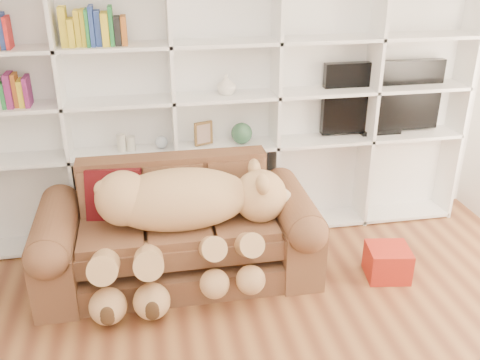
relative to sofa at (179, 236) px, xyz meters
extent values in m
cube|color=white|center=(0.49, 0.82, 1.01)|extent=(5.00, 0.02, 2.70)
cube|color=white|center=(0.49, 0.78, 0.86)|extent=(4.40, 0.03, 2.40)
cube|color=white|center=(-0.83, 0.62, 0.86)|extent=(0.03, 0.35, 2.40)
cube|color=white|center=(0.05, 0.62, 0.86)|extent=(0.03, 0.35, 2.40)
cube|color=white|center=(0.93, 0.62, 0.86)|extent=(0.03, 0.35, 2.40)
cube|color=white|center=(1.81, 0.62, 0.86)|extent=(0.03, 0.35, 2.40)
cube|color=white|center=(2.69, 0.62, 0.86)|extent=(0.03, 0.35, 2.40)
cube|color=white|center=(0.49, 0.62, -0.31)|extent=(4.40, 0.35, 0.03)
cube|color=white|center=(0.49, 0.62, 0.51)|extent=(4.40, 0.35, 0.03)
cube|color=white|center=(0.49, 0.62, 0.96)|extent=(4.40, 0.35, 0.03)
cube|color=white|center=(0.49, 0.62, 1.41)|extent=(4.40, 0.35, 0.03)
cube|color=brown|center=(0.00, -0.04, -0.24)|extent=(2.07, 0.84, 0.22)
cube|color=brown|center=(0.00, -0.06, 0.09)|extent=(1.54, 0.69, 0.30)
cube|color=brown|center=(0.00, 0.33, 0.30)|extent=(1.54, 0.20, 0.54)
cube|color=brown|center=(-0.93, -0.04, -0.07)|extent=(0.32, 0.94, 0.54)
cube|color=brown|center=(0.93, -0.04, -0.07)|extent=(0.32, 0.94, 0.54)
cylinder|color=brown|center=(-0.93, -0.04, 0.20)|extent=(0.32, 0.89, 0.32)
cylinder|color=brown|center=(0.93, -0.04, 0.20)|extent=(0.32, 0.89, 0.32)
ellipsoid|color=tan|center=(0.02, -0.09, 0.37)|extent=(1.10, 0.53, 0.47)
sphere|color=tan|center=(-0.40, -0.09, 0.42)|extent=(0.42, 0.42, 0.42)
sphere|color=tan|center=(0.65, -0.09, 0.35)|extent=(0.42, 0.42, 0.42)
sphere|color=#CCB586|center=(0.81, -0.09, 0.29)|extent=(0.21, 0.21, 0.21)
sphere|color=#402A17|center=(0.89, -0.09, 0.28)|extent=(0.07, 0.07, 0.07)
ellipsoid|color=tan|center=(0.63, -0.24, 0.52)|extent=(0.10, 0.16, 0.16)
ellipsoid|color=tan|center=(0.63, 0.06, 0.52)|extent=(0.10, 0.16, 0.16)
sphere|color=tan|center=(-0.53, -0.09, 0.51)|extent=(0.14, 0.14, 0.14)
cylinder|color=tan|center=(0.21, -0.41, 0.12)|extent=(0.18, 0.51, 0.37)
cylinder|color=tan|center=(0.48, -0.41, 0.12)|extent=(0.18, 0.51, 0.37)
cylinder|color=tan|center=(-0.55, -0.41, 0.08)|extent=(0.21, 0.59, 0.43)
cylinder|color=tan|center=(-0.25, -0.41, 0.08)|extent=(0.21, 0.59, 0.43)
sphere|color=tan|center=(0.21, -0.58, -0.09)|extent=(0.22, 0.22, 0.22)
sphere|color=tan|center=(0.48, -0.58, -0.09)|extent=(0.22, 0.22, 0.22)
sphere|color=tan|center=(-0.55, -0.58, -0.17)|extent=(0.27, 0.27, 0.27)
sphere|color=tan|center=(-0.25, -0.58, -0.17)|extent=(0.27, 0.27, 0.27)
cube|color=#5B0F12|center=(-0.48, 0.15, 0.33)|extent=(0.46, 0.30, 0.44)
cube|color=#AC2516|center=(1.65, -0.36, -0.21)|extent=(0.37, 0.36, 0.26)
cube|color=black|center=(1.94, 0.67, 0.86)|extent=(1.13, 0.08, 0.64)
cube|color=black|center=(1.94, 0.67, 0.54)|extent=(0.38, 0.18, 0.04)
cube|color=brown|center=(0.30, 0.62, 0.64)|extent=(0.17, 0.08, 0.21)
sphere|color=#2F5B3D|center=(0.63, 0.62, 0.61)|extent=(0.19, 0.19, 0.19)
cylinder|color=beige|center=(-0.41, 0.62, 0.60)|extent=(0.10, 0.10, 0.15)
cylinder|color=beige|center=(-0.33, 0.62, 0.58)|extent=(0.08, 0.08, 0.13)
sphere|color=silver|center=(-0.07, 0.62, 0.58)|extent=(0.11, 0.11, 0.11)
imported|color=white|center=(0.50, 0.62, 1.06)|extent=(0.21, 0.21, 0.17)
camera|label=1|loc=(-0.19, -3.73, 2.21)|focal=40.00mm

